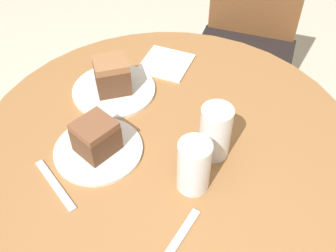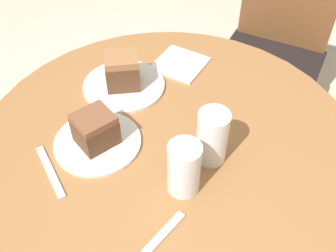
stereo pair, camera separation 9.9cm
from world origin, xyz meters
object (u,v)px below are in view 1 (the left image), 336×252
at_px(chair, 247,37).
at_px(plate_far, 114,90).
at_px(plate_near, 98,150).
at_px(glass_water, 215,134).
at_px(cake_slice_near, 96,137).
at_px(cake_slice_far, 112,75).
at_px(glass_lemonade, 194,168).

height_order(chair, plate_far, chair).
bearing_deg(chair, plate_near, -102.65).
height_order(plate_near, glass_water, glass_water).
height_order(plate_near, cake_slice_near, cake_slice_near).
bearing_deg(cake_slice_far, glass_water, -22.08).
xyz_separation_m(cake_slice_far, glass_water, (0.33, -0.13, 0.01)).
height_order(cake_slice_far, glass_water, glass_water).
bearing_deg(glass_water, glass_lemonade, -100.48).
height_order(chair, plate_near, chair).
bearing_deg(glass_water, plate_near, -161.86).
xyz_separation_m(cake_slice_near, glass_lemonade, (0.25, -0.02, 0.01)).
bearing_deg(glass_water, cake_slice_near, -161.86).
relative_size(chair, glass_lemonade, 7.09).
bearing_deg(plate_near, plate_far, 104.61).
height_order(chair, cake_slice_near, chair).
xyz_separation_m(cake_slice_far, glass_lemonade, (0.31, -0.24, 0.00)).
height_order(plate_near, cake_slice_far, cake_slice_far).
bearing_deg(cake_slice_far, cake_slice_near, -75.39).
distance_m(plate_far, cake_slice_near, 0.23).
distance_m(plate_near, glass_water, 0.29).
bearing_deg(plate_near, glass_water, 18.14).
bearing_deg(chair, cake_slice_near, -102.65).
xyz_separation_m(chair, cake_slice_near, (-0.22, -0.99, 0.28)).
bearing_deg(glass_water, chair, 93.35).
bearing_deg(cake_slice_near, plate_far, 104.61).
bearing_deg(chair, cake_slice_far, -110.06).
bearing_deg(glass_water, plate_far, 157.92).
bearing_deg(chair, plate_far, -110.06).
bearing_deg(plate_far, cake_slice_far, 153.43).
height_order(chair, glass_lemonade, chair).
xyz_separation_m(chair, glass_water, (0.05, -0.90, 0.29)).
relative_size(chair, plate_far, 4.01).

